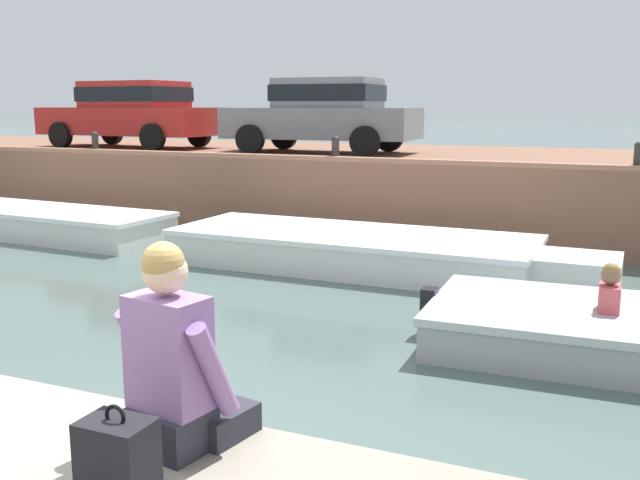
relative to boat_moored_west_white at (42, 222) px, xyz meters
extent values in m
plane|color=#4C605B|center=(7.46, -2.77, -0.26)|extent=(400.00, 400.00, 0.00)
cube|color=brown|center=(7.46, 4.73, 0.47)|extent=(60.00, 6.00, 1.46)
cube|color=#9F6C52|center=(7.46, 1.85, 1.23)|extent=(60.00, 0.24, 0.08)
cube|color=white|center=(0.24, -0.01, -0.04)|extent=(4.80, 1.84, 0.45)
cube|color=white|center=(0.24, -0.01, 0.23)|extent=(4.87, 1.90, 0.08)
cube|color=brown|center=(0.59, -0.03, 0.13)|extent=(0.32, 1.43, 0.06)
cube|color=white|center=(6.33, -0.11, -0.03)|extent=(5.52, 2.10, 0.46)
cube|color=white|center=(9.63, -0.17, -0.03)|extent=(1.12, 1.12, 0.46)
cube|color=white|center=(6.33, -0.11, 0.24)|extent=(5.58, 2.16, 0.08)
cube|color=brown|center=(5.92, -0.10, 0.14)|extent=(0.27, 1.81, 0.06)
cube|color=black|center=(8.28, -2.85, 0.02)|extent=(0.17, 0.20, 0.45)
cube|color=#C64C51|center=(10.07, -2.80, 0.23)|extent=(0.21, 0.33, 0.44)
sphere|color=brown|center=(10.07, -2.80, 0.55)|extent=(0.19, 0.19, 0.19)
sphere|color=olive|center=(10.07, -2.80, 0.59)|extent=(0.17, 0.17, 0.17)
cube|color=#B2231E|center=(-0.84, 3.84, 1.81)|extent=(4.44, 1.89, 0.64)
cube|color=#B2231E|center=(-0.67, 3.84, 2.43)|extent=(2.25, 1.60, 0.60)
cube|color=black|center=(-0.67, 3.84, 2.43)|extent=(2.33, 1.64, 0.33)
cylinder|color=black|center=(-2.23, 3.02, 1.49)|extent=(0.61, 0.20, 0.60)
cylinder|color=black|center=(-2.16, 4.78, 1.49)|extent=(0.61, 0.20, 0.60)
cylinder|color=black|center=(0.48, 2.91, 1.49)|extent=(0.61, 0.20, 0.60)
cylinder|color=black|center=(0.55, 4.67, 1.49)|extent=(0.61, 0.20, 0.60)
cube|color=slate|center=(4.13, 3.84, 1.81)|extent=(4.09, 1.84, 0.64)
cube|color=slate|center=(4.29, 3.85, 2.43)|extent=(2.07, 1.56, 0.60)
cube|color=black|center=(4.29, 3.85, 2.43)|extent=(2.15, 1.60, 0.33)
cylinder|color=black|center=(2.91, 2.93, 1.49)|extent=(0.61, 0.20, 0.60)
cylinder|color=black|center=(2.85, 4.66, 1.49)|extent=(0.61, 0.20, 0.60)
cylinder|color=black|center=(5.41, 3.03, 1.49)|extent=(0.61, 0.20, 0.60)
cylinder|color=black|center=(5.34, 4.75, 1.49)|extent=(0.61, 0.20, 0.60)
cylinder|color=#2D2B28|center=(-0.32, 1.98, 1.37)|extent=(0.14, 0.14, 0.35)
sphere|color=#2D2B28|center=(-0.32, 1.98, 1.56)|extent=(0.15, 0.15, 0.15)
cylinder|color=#2D2B28|center=(5.21, 1.98, 1.37)|extent=(0.14, 0.14, 0.35)
sphere|color=#2D2B28|center=(5.21, 1.98, 1.56)|extent=(0.15, 0.15, 0.15)
cylinder|color=#2D2B28|center=(10.28, 1.98, 1.37)|extent=(0.14, 0.14, 0.35)
sphere|color=#2D2B28|center=(10.28, 1.98, 1.56)|extent=(0.15, 0.15, 0.15)
cube|color=#282833|center=(8.33, -7.64, 0.75)|extent=(0.39, 0.34, 0.20)
cube|color=#282833|center=(8.37, -7.42, 0.72)|extent=(0.49, 0.39, 0.14)
cube|color=#8C669E|center=(8.33, -7.64, 1.11)|extent=(0.39, 0.28, 0.52)
cylinder|color=#8C669E|center=(8.55, -7.63, 1.05)|extent=(0.14, 0.30, 0.47)
cylinder|color=#8C669E|center=(8.12, -7.55, 1.05)|extent=(0.14, 0.30, 0.47)
sphere|color=beige|center=(8.33, -7.64, 1.48)|extent=(0.20, 0.20, 0.20)
sphere|color=tan|center=(8.33, -7.65, 1.52)|extent=(0.19, 0.19, 0.19)
cube|color=black|center=(8.39, -8.09, 0.82)|extent=(0.28, 0.20, 0.34)
cube|color=black|center=(8.39, -7.98, 0.76)|extent=(0.22, 0.06, 0.18)
torus|color=black|center=(8.39, -8.09, 1.01)|extent=(0.10, 0.02, 0.10)
camera|label=1|loc=(10.15, -10.14, 2.19)|focal=40.00mm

